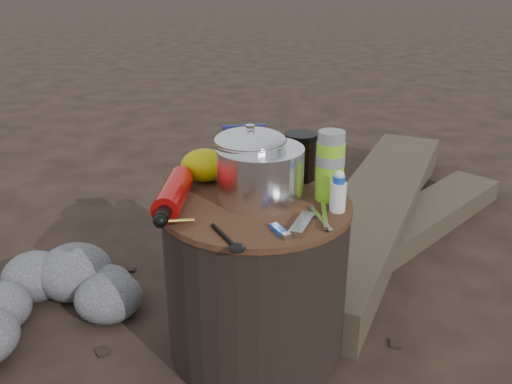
{
  "coord_description": "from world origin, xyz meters",
  "views": [
    {
      "loc": [
        -0.03,
        -1.25,
        1.01
      ],
      "look_at": [
        0.0,
        0.0,
        0.48
      ],
      "focal_mm": 37.31,
      "sensor_mm": 36.0,
      "label": 1
    }
  ],
  "objects_px": {
    "stump": "(256,277)",
    "travel_mug": "(300,157)",
    "log_main": "(376,209)",
    "camping_pot": "(250,163)",
    "fuel_bottle": "(174,194)",
    "thermos": "(330,166)"
  },
  "relations": [
    {
      "from": "log_main",
      "to": "stump",
      "type": "bearing_deg",
      "value": -98.54
    },
    {
      "from": "camping_pot",
      "to": "thermos",
      "type": "relative_size",
      "value": 1.02
    },
    {
      "from": "thermos",
      "to": "stump",
      "type": "bearing_deg",
      "value": -173.92
    },
    {
      "from": "stump",
      "to": "travel_mug",
      "type": "distance_m",
      "value": 0.36
    },
    {
      "from": "stump",
      "to": "log_main",
      "type": "relative_size",
      "value": 0.28
    },
    {
      "from": "log_main",
      "to": "thermos",
      "type": "relative_size",
      "value": 9.7
    },
    {
      "from": "log_main",
      "to": "fuel_bottle",
      "type": "relative_size",
      "value": 6.16
    },
    {
      "from": "thermos",
      "to": "camping_pot",
      "type": "bearing_deg",
      "value": 173.39
    },
    {
      "from": "fuel_bottle",
      "to": "stump",
      "type": "bearing_deg",
      "value": 9.71
    },
    {
      "from": "camping_pot",
      "to": "travel_mug",
      "type": "relative_size",
      "value": 1.39
    },
    {
      "from": "fuel_bottle",
      "to": "thermos",
      "type": "bearing_deg",
      "value": 10.1
    },
    {
      "from": "camping_pot",
      "to": "travel_mug",
      "type": "xyz_separation_m",
      "value": [
        0.14,
        0.12,
        -0.03
      ]
    },
    {
      "from": "stump",
      "to": "log_main",
      "type": "bearing_deg",
      "value": 55.84
    },
    {
      "from": "fuel_bottle",
      "to": "travel_mug",
      "type": "height_order",
      "value": "travel_mug"
    },
    {
      "from": "stump",
      "to": "fuel_bottle",
      "type": "xyz_separation_m",
      "value": [
        -0.21,
        -0.02,
        0.26
      ]
    },
    {
      "from": "log_main",
      "to": "camping_pot",
      "type": "distance_m",
      "value": 1.02
    },
    {
      "from": "fuel_bottle",
      "to": "thermos",
      "type": "distance_m",
      "value": 0.4
    },
    {
      "from": "stump",
      "to": "fuel_bottle",
      "type": "distance_m",
      "value": 0.33
    },
    {
      "from": "stump",
      "to": "fuel_bottle",
      "type": "relative_size",
      "value": 1.73
    },
    {
      "from": "thermos",
      "to": "travel_mug",
      "type": "distance_m",
      "value": 0.16
    },
    {
      "from": "stump",
      "to": "travel_mug",
      "type": "height_order",
      "value": "travel_mug"
    },
    {
      "from": "stump",
      "to": "camping_pot",
      "type": "xyz_separation_m",
      "value": [
        -0.01,
        0.04,
        0.32
      ]
    }
  ]
}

